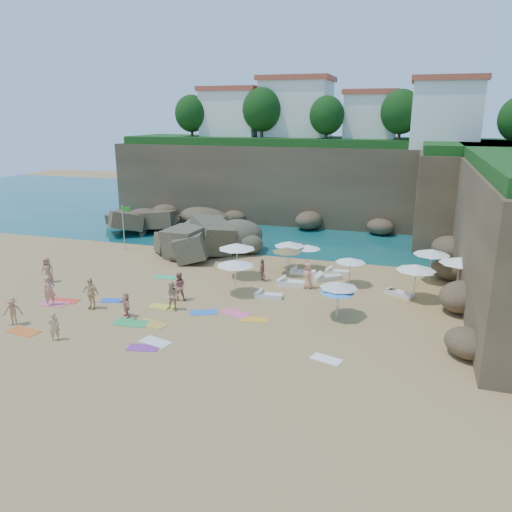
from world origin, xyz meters
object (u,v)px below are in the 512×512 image
(person_stand_3, at_px, (262,270))
(person_stand_6, at_px, (54,326))
(person_stand_2, at_px, (250,245))
(lounger_0, at_px, (337,272))
(parasol_1, at_px, (308,247))
(rock_outcrop, at_px, (200,256))
(parasol_0, at_px, (237,246))
(parasol_2, at_px, (289,244))
(person_stand_1, at_px, (179,286))
(person_stand_0, at_px, (49,291))
(person_stand_4, at_px, (308,276))
(person_stand_5, at_px, (175,243))
(flag_pole, at_px, (124,222))

(person_stand_3, xyz_separation_m, person_stand_6, (-7.43, -12.19, -0.04))
(person_stand_2, bearing_deg, lounger_0, -178.42)
(parasol_1, relative_size, person_stand_6, 1.29)
(rock_outcrop, relative_size, person_stand_2, 4.99)
(parasol_1, xyz_separation_m, lounger_0, (2.34, -0.54, -1.57))
(parasol_1, xyz_separation_m, person_stand_2, (-5.38, 2.77, -0.96))
(parasol_0, height_order, person_stand_6, parasol_0)
(parasol_2, height_order, person_stand_1, parasol_2)
(person_stand_0, height_order, person_stand_6, person_stand_0)
(lounger_0, height_order, person_stand_4, person_stand_4)
(parasol_2, height_order, person_stand_2, parasol_2)
(person_stand_3, bearing_deg, person_stand_2, 22.39)
(parasol_0, bearing_deg, parasol_2, 43.54)
(rock_outcrop, relative_size, person_stand_5, 4.81)
(person_stand_2, distance_m, person_stand_6, 19.21)
(parasol_1, distance_m, person_stand_4, 4.43)
(parasol_2, xyz_separation_m, person_stand_0, (-11.99, -11.53, -1.01))
(parasol_1, distance_m, person_stand_2, 6.13)
(person_stand_6, bearing_deg, person_stand_5, -130.65)
(person_stand_4, xyz_separation_m, person_stand_6, (-10.75, -11.67, -0.11))
(parasol_1, xyz_separation_m, parasol_2, (-1.29, -0.45, 0.25))
(parasol_2, distance_m, lounger_0, 4.05)
(parasol_1, height_order, person_stand_0, person_stand_0)
(person_stand_4, relative_size, person_stand_6, 1.14)
(flag_pole, distance_m, person_stand_3, 14.24)
(person_stand_0, bearing_deg, person_stand_1, -26.29)
(flag_pole, relative_size, person_stand_0, 2.06)
(person_stand_0, distance_m, person_stand_5, 13.33)
(person_stand_4, bearing_deg, flag_pole, -167.57)
(parasol_1, relative_size, person_stand_3, 1.23)
(flag_pole, distance_m, person_stand_2, 10.82)
(person_stand_1, distance_m, person_stand_3, 6.39)
(parasol_1, relative_size, lounger_0, 1.16)
(lounger_0, distance_m, person_stand_6, 19.61)
(person_stand_5, bearing_deg, lounger_0, -11.34)
(flag_pole, bearing_deg, parasol_0, -19.28)
(rock_outcrop, distance_m, person_stand_6, 16.66)
(flag_pole, relative_size, parasol_1, 1.97)
(rock_outcrop, bearing_deg, person_stand_0, -108.40)
(parasol_0, xyz_separation_m, person_stand_4, (5.29, -0.88, -1.39))
(person_stand_0, bearing_deg, person_stand_2, 11.27)
(lounger_0, relative_size, person_stand_6, 1.12)
(rock_outcrop, height_order, person_stand_4, person_stand_4)
(flag_pole, height_order, person_stand_6, flag_pole)
(person_stand_2, distance_m, person_stand_4, 9.44)
(person_stand_5, bearing_deg, person_stand_1, -66.57)
(flag_pole, height_order, person_stand_2, flag_pole)
(parasol_0, height_order, person_stand_3, parasol_0)
(person_stand_3, bearing_deg, person_stand_6, 146.33)
(person_stand_3, xyz_separation_m, person_stand_4, (3.32, -0.53, 0.07))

